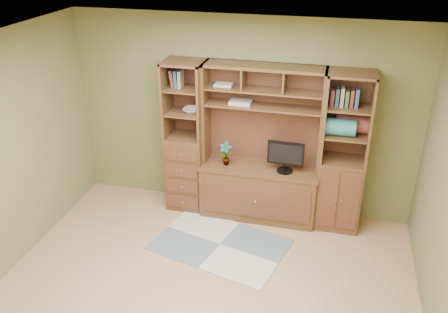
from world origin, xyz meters
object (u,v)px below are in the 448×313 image
(center_hutch, at_px, (260,147))
(monitor, at_px, (286,151))
(left_tower, at_px, (186,138))
(right_tower, at_px, (343,154))

(center_hutch, bearing_deg, monitor, -6.07)
(left_tower, bearing_deg, center_hutch, -2.29)
(left_tower, relative_size, right_tower, 1.00)
(monitor, bearing_deg, left_tower, 178.59)
(center_hutch, relative_size, right_tower, 1.00)
(center_hutch, bearing_deg, left_tower, 177.71)
(left_tower, distance_m, monitor, 1.33)
(right_tower, bearing_deg, center_hutch, -177.77)
(center_hutch, xyz_separation_m, monitor, (0.33, -0.03, -0.01))
(left_tower, xyz_separation_m, right_tower, (2.02, 0.00, 0.00))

